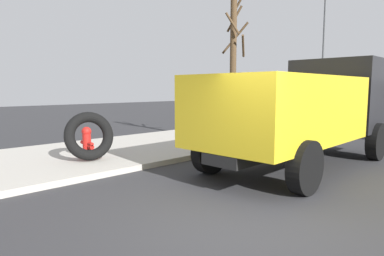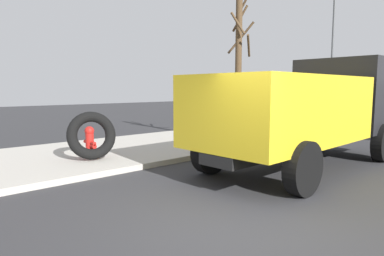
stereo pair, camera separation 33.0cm
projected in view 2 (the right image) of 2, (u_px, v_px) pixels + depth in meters
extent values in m
plane|color=#2D2D30|center=(230.00, 227.00, 5.21)|extent=(80.00, 80.00, 0.00)
cube|color=#ADA89E|center=(64.00, 158.00, 10.00)|extent=(36.00, 5.00, 0.15)
cylinder|color=red|center=(90.00, 145.00, 9.68)|extent=(0.23, 0.23, 0.70)
sphere|color=red|center=(89.00, 131.00, 9.64)|extent=(0.27, 0.27, 0.27)
cylinder|color=red|center=(93.00, 143.00, 9.52)|extent=(0.10, 0.19, 0.10)
cylinder|color=red|center=(87.00, 142.00, 9.83)|extent=(0.10, 0.19, 0.10)
cylinder|color=red|center=(93.00, 146.00, 9.53)|extent=(0.13, 0.19, 0.13)
torus|color=black|center=(92.00, 135.00, 9.34)|extent=(1.42, 0.86, 1.35)
cube|color=gold|center=(282.00, 110.00, 8.28)|extent=(4.87, 2.65, 1.60)
cube|color=black|center=(344.00, 95.00, 10.71)|extent=(2.08, 2.56, 2.20)
cube|color=black|center=(303.00, 142.00, 9.14)|extent=(7.02, 1.11, 0.24)
cylinder|color=black|center=(302.00, 134.00, 11.63)|extent=(1.11, 0.33, 1.10)
cylinder|color=black|center=(382.00, 143.00, 9.84)|extent=(1.11, 0.33, 1.10)
cylinder|color=black|center=(210.00, 151.00, 8.47)|extent=(1.11, 0.33, 1.10)
cylinder|color=black|center=(303.00, 168.00, 6.68)|extent=(1.11, 0.33, 1.10)
cylinder|color=#4C3823|center=(238.00, 65.00, 13.06)|extent=(0.25, 0.25, 5.73)
cylinder|color=#4C3823|center=(241.00, 38.00, 13.40)|extent=(0.62, 0.95, 1.22)
cylinder|color=#4C3823|center=(244.00, 4.00, 13.06)|extent=(0.22, 0.77, 1.09)
cylinder|color=#4C3823|center=(240.00, 19.00, 13.11)|extent=(0.40, 0.57, 0.99)
cylinder|color=#4C3823|center=(249.00, 46.00, 12.89)|extent=(0.72, 0.53, 0.77)
cylinder|color=#4C3823|center=(238.00, 23.00, 12.65)|extent=(0.36, 0.54, 0.84)
cylinder|color=#595B5E|center=(332.00, 59.00, 16.26)|extent=(0.12, 0.12, 6.66)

